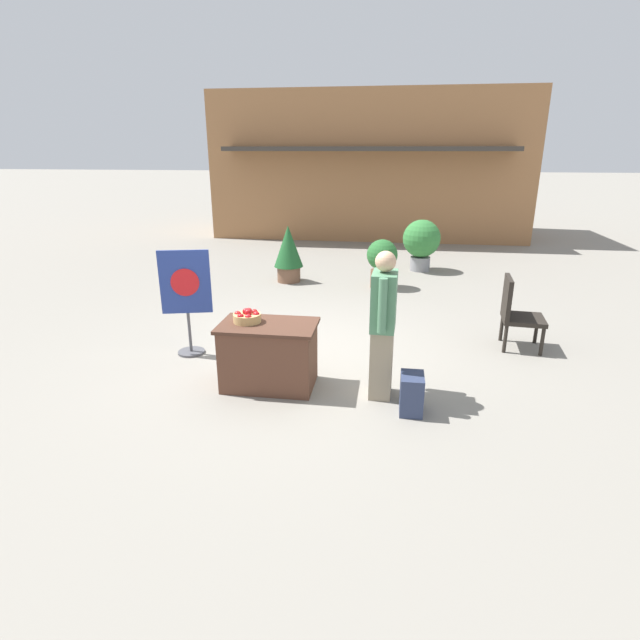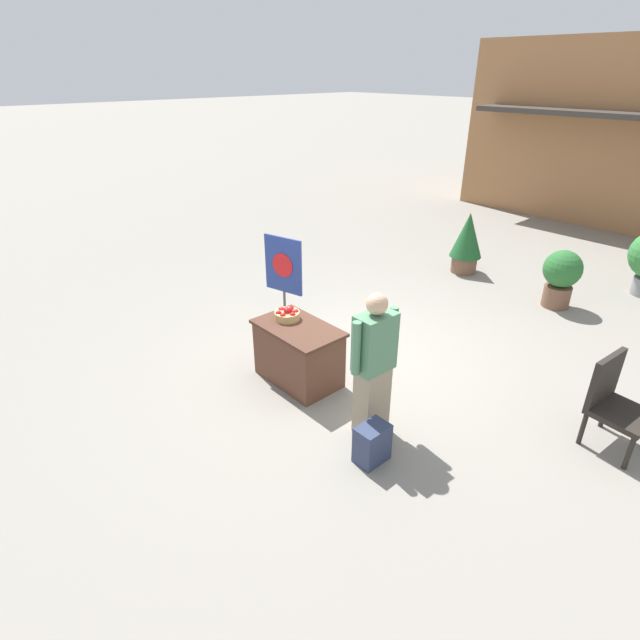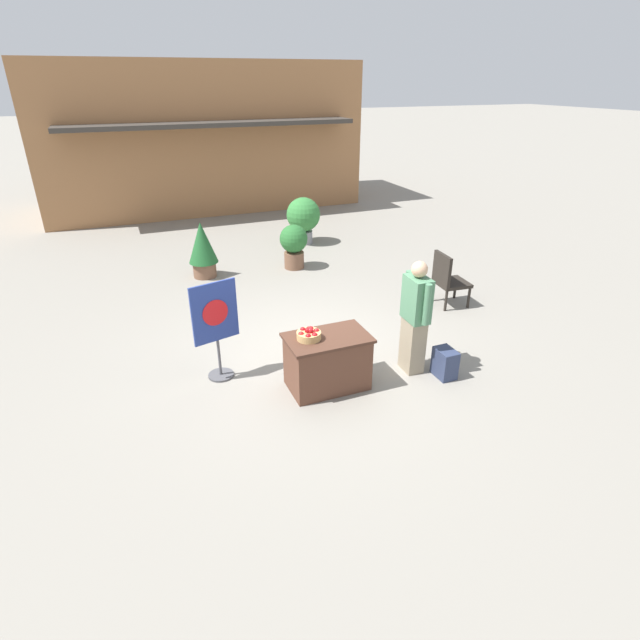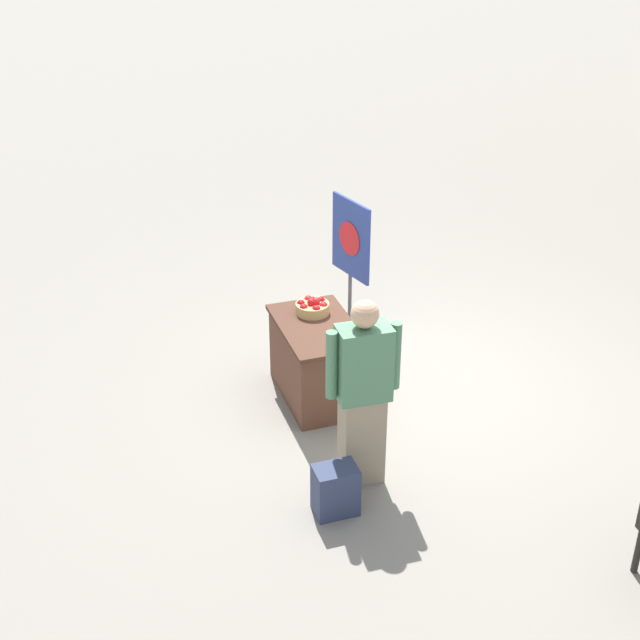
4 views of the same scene
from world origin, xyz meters
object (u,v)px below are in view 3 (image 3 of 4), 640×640
backpack (445,363)px  potted_plant_near_left (294,244)px  person_visitor (415,317)px  potted_plant_near_right (202,248)px  potted_plant_far_right (303,217)px  display_table (327,362)px  poster_board (216,326)px  patio_chair (447,278)px  apple_basket (309,334)px

backpack → potted_plant_near_left: size_ratio=0.43×
person_visitor → potted_plant_near_right: (-2.07, 4.89, -0.21)m
backpack → potted_plant_far_right: potted_plant_far_right is taller
display_table → potted_plant_far_right: 6.59m
person_visitor → poster_board: bearing=-15.9°
backpack → poster_board: poster_board is taller
display_table → backpack: display_table is taller
patio_chair → backpack: bearing=-120.2°
display_table → potted_plant_near_right: size_ratio=0.94×
poster_board → potted_plant_near_right: poster_board is taller
apple_basket → potted_plant_far_right: 6.63m
display_table → apple_basket: apple_basket is taller
apple_basket → potted_plant_far_right: (2.25, 6.23, -0.15)m
poster_board → patio_chair: bearing=87.0°
patio_chair → potted_plant_near_left: 3.53m
potted_plant_far_right → poster_board: bearing=-121.1°
apple_basket → person_visitor: size_ratio=0.19×
person_visitor → potted_plant_near_left: person_visitor is taller
apple_basket → poster_board: (-1.05, 0.77, -0.03)m
display_table → potted_plant_near_left: (1.16, 4.63, 0.17)m
person_visitor → poster_board: 2.73m
display_table → backpack: 1.69m
poster_board → patio_chair: poster_board is taller
apple_basket → potted_plant_near_right: 4.83m
apple_basket → backpack: 2.03m
person_visitor → potted_plant_near_right: size_ratio=1.40×
person_visitor → backpack: bearing=136.9°
patio_chair → apple_basket: bearing=-148.8°
backpack → patio_chair: (1.45, 2.06, 0.33)m
apple_basket → potted_plant_near_left: potted_plant_near_left is taller
backpack → patio_chair: size_ratio=0.42×
patio_chair → potted_plant_near_right: bearing=145.7°
person_visitor → patio_chair: 2.50m
backpack → patio_chair: bearing=54.8°
potted_plant_near_right → poster_board: bearing=-97.5°
apple_basket → poster_board: 1.30m
display_table → poster_board: 1.58m
poster_board → potted_plant_far_right: poster_board is taller
potted_plant_near_left → potted_plant_near_right: 1.95m
apple_basket → patio_chair: 3.72m
apple_basket → person_visitor: 1.55m
apple_basket → patio_chair: bearing=26.1°
potted_plant_far_right → backpack: bearing=-93.2°
display_table → apple_basket: size_ratio=3.48×
poster_board → potted_plant_near_right: 4.07m
potted_plant_near_right → display_table: bearing=-80.9°
potted_plant_near_right → potted_plant_far_right: potted_plant_near_right is taller
display_table → patio_chair: bearing=28.4°
display_table → apple_basket: 0.51m
person_visitor → potted_plant_near_left: 4.69m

